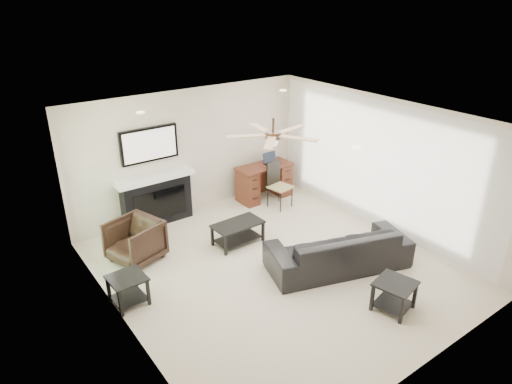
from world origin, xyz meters
TOP-DOWN VIEW (x-y plane):
  - room_shell at (0.19, 0.08)m, footprint 5.50×5.54m
  - sofa at (0.86, -0.58)m, footprint 2.48×1.56m
  - armchair at (-1.74, 1.57)m, footprint 0.99×0.98m
  - coffee_table at (-0.04, 1.02)m, footprint 0.91×0.53m
  - end_table_near at (0.71, -1.83)m, footprint 0.63×0.63m
  - end_table_left at (-2.29, 0.52)m, footprint 0.52×0.52m
  - fireplace_unit at (-0.86, 2.58)m, footprint 1.52×0.34m
  - desk at (1.51, 2.30)m, footprint 1.22×0.56m
  - desk_chair at (1.51, 1.75)m, footprint 0.49×0.50m
  - laptop at (1.71, 2.28)m, footprint 0.33×0.24m

SIDE VIEW (x-z plane):
  - coffee_table at x=-0.04m, z-range 0.00..0.40m
  - end_table_near at x=0.71m, z-range 0.00..0.45m
  - end_table_left at x=-2.29m, z-range 0.00..0.45m
  - sofa at x=0.86m, z-range 0.00..0.68m
  - armchair at x=-1.74m, z-range 0.00..0.72m
  - desk at x=1.51m, z-range 0.00..0.76m
  - desk_chair at x=1.51m, z-range 0.00..0.97m
  - laptop at x=1.71m, z-range 0.76..0.99m
  - fireplace_unit at x=-0.86m, z-range 0.00..1.91m
  - room_shell at x=0.19m, z-range 0.42..2.94m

